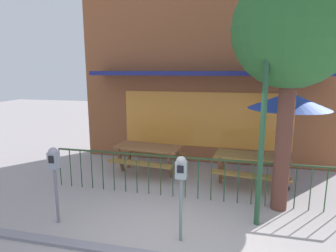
{
  "coord_description": "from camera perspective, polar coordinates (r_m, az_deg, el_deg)",
  "views": [
    {
      "loc": [
        0.84,
        -4.19,
        2.84
      ],
      "look_at": [
        -0.64,
        2.14,
        1.56
      ],
      "focal_mm": 30.27,
      "sensor_mm": 36.0,
      "label": 1
    }
  ],
  "objects": [
    {
      "name": "street_tree",
      "position": [
        6.0,
        23.78,
        17.15
      ],
      "size": [
        2.26,
        2.26,
        4.75
      ],
      "color": "brown",
      "rests_on": "ground"
    },
    {
      "name": "pub_storefront",
      "position": [
        8.86,
        7.84,
        10.38
      ],
      "size": [
        7.87,
        1.4,
        5.52
      ],
      "color": "#4F2D27",
      "rests_on": "ground"
    },
    {
      "name": "picnic_table_left",
      "position": [
        7.96,
        -3.95,
        -5.17
      ],
      "size": [
        1.94,
        1.55,
        0.79
      ],
      "color": "brown",
      "rests_on": "ground"
    },
    {
      "name": "patio_fence_front",
      "position": [
        6.37,
        4.84,
        -8.91
      ],
      "size": [
        6.64,
        0.04,
        0.97
      ],
      "color": "#274023",
      "rests_on": "ground"
    },
    {
      "name": "patio_umbrella",
      "position": [
        7.11,
        23.16,
        4.64
      ],
      "size": [
        1.84,
        1.84,
        2.36
      ],
      "color": "black",
      "rests_on": "ground"
    },
    {
      "name": "ground",
      "position": [
        5.13,
        1.64,
        -22.51
      ],
      "size": [
        40.0,
        40.0,
        0.0
      ],
      "primitive_type": "plane",
      "color": "#A19999"
    },
    {
      "name": "street_lamp",
      "position": [
        5.17,
        18.88,
        5.53
      ],
      "size": [
        0.28,
        0.28,
        3.62
      ],
      "color": "#20482C",
      "rests_on": "ground"
    },
    {
      "name": "picnic_table_right",
      "position": [
        7.41,
        16.56,
        -6.87
      ],
      "size": [
        1.94,
        1.56,
        0.79
      ],
      "color": "olive",
      "rests_on": "ground"
    },
    {
      "name": "parking_meter_far",
      "position": [
        5.63,
        -21.97,
        -7.35
      ],
      "size": [
        0.18,
        0.17,
        1.47
      ],
      "color": "slate",
      "rests_on": "ground"
    },
    {
      "name": "parking_meter_near",
      "position": [
        4.67,
        2.65,
        -10.09
      ],
      "size": [
        0.18,
        0.17,
        1.49
      ],
      "color": "slate",
      "rests_on": "ground"
    }
  ]
}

